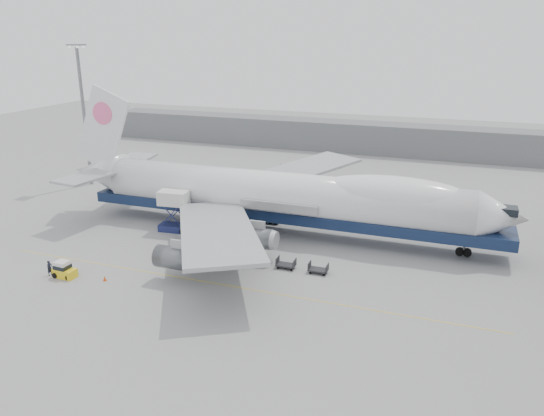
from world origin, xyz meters
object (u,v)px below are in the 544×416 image
at_px(catering_truck, 174,208).
at_px(ground_worker, 50,268).
at_px(baggage_tug, 64,270).
at_px(airliner, 284,195).

bearing_deg(catering_truck, ground_worker, -115.50).
bearing_deg(catering_truck, baggage_tug, -110.21).
bearing_deg(catering_truck, airliner, 11.28).
relative_size(catering_truck, ground_worker, 3.24).
xyz_separation_m(baggage_tug, ground_worker, (-1.88, -0.21, 0.06)).
bearing_deg(ground_worker, airliner, -30.59).
relative_size(baggage_tug, ground_worker, 1.48).
distance_m(airliner, catering_truck, 15.93).
bearing_deg(baggage_tug, airliner, 51.75).
relative_size(airliner, catering_truck, 11.16).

